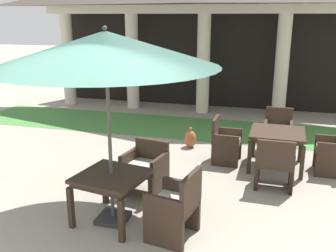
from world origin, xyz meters
TOP-DOWN VIEW (x-y plane):
  - background_pavilion at (-0.00, 8.35)m, footprint 9.95×2.57m
  - lawn_strip at (0.00, 6.48)m, footprint 11.75×2.03m
  - patio_table_near_foreground at (-0.08, 1.70)m, footprint 1.01×1.01m
  - patio_umbrella_near_foreground at (-0.08, 1.70)m, footprint 2.90×2.90m
  - patio_chair_near_foreground_north at (0.09, 2.64)m, footprint 0.71×0.68m
  - patio_chair_near_foreground_east at (0.87, 1.52)m, footprint 0.65×0.70m
  - patio_table_mid_left at (2.12, 4.33)m, footprint 1.01×1.01m
  - patio_chair_mid_left_east at (3.09, 4.31)m, footprint 0.51×0.56m
  - patio_chair_mid_left_south at (2.09, 3.37)m, footprint 0.63×0.51m
  - patio_chair_mid_left_north at (2.15, 5.30)m, footprint 0.59×0.57m
  - patio_chair_mid_left_west at (1.15, 4.36)m, footprint 0.54×0.59m
  - terracotta_urn at (0.32, 5.03)m, footprint 0.26×0.26m

SIDE VIEW (x-z plane):
  - lawn_strip at x=0.00m, z-range 0.00..0.01m
  - terracotta_urn at x=0.32m, z-range -0.04..0.42m
  - patio_chair_mid_left_west at x=1.15m, z-range -0.05..0.85m
  - patio_chair_mid_left_east at x=3.09m, z-range -0.03..0.84m
  - patio_chair_mid_left_north at x=2.15m, z-range -0.04..0.86m
  - patio_chair_near_foreground_north at x=0.09m, z-range 0.00..0.84m
  - patio_chair_mid_left_south at x=2.09m, z-range -0.02..0.87m
  - patio_chair_near_foreground_east at x=0.87m, z-range -0.04..0.90m
  - patio_table_near_foreground at x=-0.08m, z-range 0.25..0.96m
  - patio_table_mid_left at x=2.12m, z-range 0.27..0.98m
  - patio_umbrella_near_foreground at x=-0.08m, z-range 1.04..3.71m
  - background_pavilion at x=0.00m, z-range 1.12..5.27m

